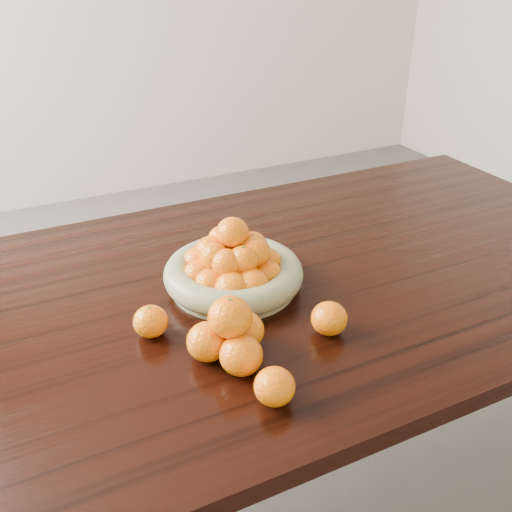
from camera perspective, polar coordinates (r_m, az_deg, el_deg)
name	(u,v)px	position (r m, az deg, el deg)	size (l,w,h in m)	color
ground	(259,499)	(1.81, 0.33, -23.16)	(5.00, 5.00, 0.00)	#575452
dining_table	(260,313)	(1.36, 0.40, -5.73)	(2.00, 1.00, 0.75)	black
fruit_bowl	(233,267)	(1.26, -2.28, -1.14)	(0.31, 0.31, 0.17)	gray
orange_pyramid	(231,336)	(1.05, -2.55, -7.95)	(0.15, 0.14, 0.13)	orange
loose_orange_0	(151,321)	(1.14, -10.49, -6.45)	(0.07, 0.07, 0.06)	orange
loose_orange_1	(275,386)	(0.97, 1.87, -12.91)	(0.07, 0.07, 0.07)	orange
loose_orange_2	(329,318)	(1.13, 7.33, -6.21)	(0.07, 0.07, 0.07)	orange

